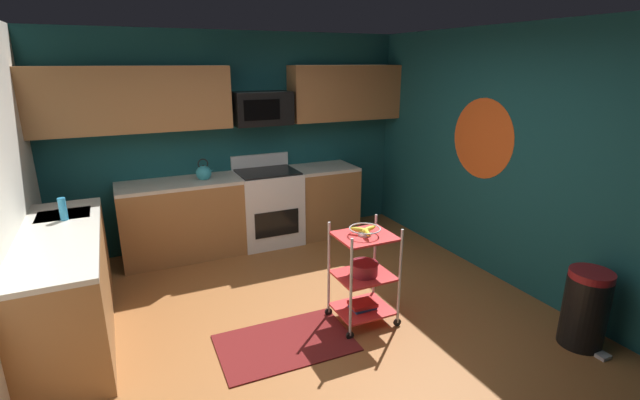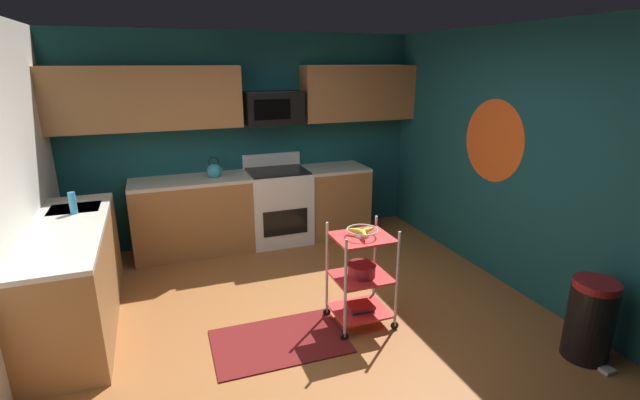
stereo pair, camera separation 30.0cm
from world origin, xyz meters
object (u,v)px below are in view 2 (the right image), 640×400
microwave (273,108)px  fruit_bowl (362,231)px  oven_range (278,205)px  book_stack (360,307)px  kettle (214,171)px  dish_soap_bottle (73,203)px  rolling_cart (361,277)px  trash_can (590,320)px  mixing_bowl_large (362,270)px

microwave → fruit_bowl: microwave is taller
oven_range → book_stack: oven_range is taller
kettle → dish_soap_bottle: kettle is taller
book_stack → dish_soap_bottle: dish_soap_bottle is taller
fruit_bowl → dish_soap_bottle: dish_soap_bottle is taller
book_stack → microwave: bearing=93.9°
microwave → kettle: microwave is taller
rolling_cart → book_stack: (0.00, -0.00, -0.29)m
book_stack → kettle: 2.48m
trash_can → kettle: bearing=126.7°
dish_soap_bottle → trash_can: bearing=-31.1°
book_stack → dish_soap_bottle: size_ratio=1.22×
trash_can → mixing_bowl_large: bearing=143.9°
rolling_cart → kettle: kettle is taller
microwave → trash_can: 3.94m
trash_can → rolling_cart: bearing=144.0°
book_stack → trash_can: 1.81m
mixing_bowl_large → kettle: bearing=113.5°
fruit_bowl → mixing_bowl_large: bearing=-0.0°
rolling_cart → mixing_bowl_large: bearing=-0.0°
microwave → kettle: size_ratio=2.65×
book_stack → trash_can: bearing=-36.0°
oven_range → trash_can: 3.60m
oven_range → trash_can: oven_range is taller
fruit_bowl → dish_soap_bottle: bearing=152.3°
oven_range → dish_soap_bottle: bearing=-156.7°
dish_soap_bottle → mixing_bowl_large: bearing=-27.7°
trash_can → fruit_bowl: bearing=144.0°
mixing_bowl_large → dish_soap_bottle: 2.67m
oven_range → mixing_bowl_large: bearing=-85.8°
rolling_cart → mixing_bowl_large: size_ratio=3.63×
fruit_bowl → trash_can: fruit_bowl is taller
oven_range → kettle: kettle is taller
mixing_bowl_large → book_stack: 0.36m
mixing_bowl_large → trash_can: trash_can is taller
microwave → kettle: bearing=-172.0°
microwave → book_stack: bearing=-86.1°
fruit_bowl → oven_range: bearing=94.1°
dish_soap_bottle → trash_can: dish_soap_bottle is taller
rolling_cart → book_stack: 0.29m
microwave → dish_soap_bottle: (-2.16, -1.04, -0.68)m
microwave → rolling_cart: (0.15, -2.25, -1.25)m
rolling_cart → dish_soap_bottle: (-2.32, 1.22, 0.57)m
microwave → book_stack: (0.15, -2.25, -1.54)m
oven_range → microwave: bearing=90.3°
microwave → kettle: 1.05m
mixing_bowl_large → book_stack: mixing_bowl_large is taller
book_stack → kettle: (-0.93, 2.15, 0.84)m
fruit_bowl → dish_soap_bottle: 2.62m
fruit_bowl → kettle: bearing=113.4°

